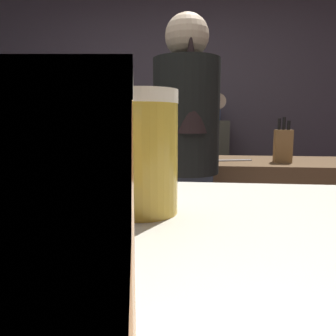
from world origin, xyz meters
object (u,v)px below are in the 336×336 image
object	(u,v)px
mixing_bowl	(163,156)
pint_glass_near	(15,252)
chefs_knife	(233,160)
pint_glass_far	(142,153)
knife_block	(283,145)
bottle_vinegar	(176,110)
bottle_hot_sauce	(217,111)
bartender	(186,157)
bottle_soy	(160,113)

from	to	relation	value
mixing_bowl	pint_glass_near	bearing A→B (deg)	-84.12
chefs_knife	pint_glass_far	world-z (taller)	pint_glass_far
knife_block	bottle_vinegar	bearing A→B (deg)	123.84
pint_glass_far	bottle_hot_sauce	distance (m)	2.95
bartender	pint_glass_near	distance (m)	1.58
mixing_bowl	pint_glass_near	size ratio (longest dim) A/B	1.66
pint_glass_far	knife_block	bearing A→B (deg)	71.70
chefs_knife	pint_glass_near	xyz separation A→B (m)	(-0.25, -1.98, 0.20)
knife_block	pint_glass_near	bearing A→B (deg)	-105.66
pint_glass_near	chefs_knife	bearing A→B (deg)	82.81
bottle_vinegar	pint_glass_far	bearing A→B (deg)	-85.75
chefs_knife	bottle_hot_sauce	world-z (taller)	bottle_hot_sauce
pint_glass_near	bottle_hot_sauce	xyz separation A→B (m)	(0.19, 3.21, 0.15)
chefs_knife	bartender	bearing A→B (deg)	-139.06
pint_glass_near	bottle_vinegar	size ratio (longest dim) A/B	0.50
chefs_knife	bottle_soy	bearing A→B (deg)	104.94
chefs_knife	knife_block	bearing A→B (deg)	-21.23
bottle_hot_sauce	mixing_bowl	bearing A→B (deg)	-107.70
bartender	bottle_hot_sauce	xyz separation A→B (m)	(0.21, 1.63, 0.29)
knife_block	chefs_knife	bearing A→B (deg)	173.36
pint_glass_near	bottle_soy	size ratio (longest dim) A/B	0.64
knife_block	chefs_knife	distance (m)	0.31
bottle_hot_sauce	pint_glass_near	bearing A→B (deg)	-93.31
bartender	bottle_soy	distance (m)	1.56
pint_glass_far	bartender	bearing A→B (deg)	90.87
chefs_knife	pint_glass_far	xyz separation A→B (m)	(-0.26, -1.71, 0.21)
knife_block	chefs_knife	world-z (taller)	knife_block
bartender	bottle_vinegar	world-z (taller)	bartender
pint_glass_far	bottle_soy	distance (m)	2.83
bartender	chefs_knife	xyz separation A→B (m)	(0.28, 0.41, -0.06)
bottle_hot_sauce	bottle_vinegar	bearing A→B (deg)	-162.84
bartender	bottle_vinegar	size ratio (longest dim) A/B	6.73
mixing_bowl	bottle_hot_sauce	xyz separation A→B (m)	(0.39, 1.22, 0.32)
mixing_bowl	pint_glass_far	distance (m)	1.74
mixing_bowl	bottle_soy	distance (m)	1.14
bottle_vinegar	bartender	bearing A→B (deg)	-82.84
bartender	knife_block	xyz separation A→B (m)	(0.57, 0.37, 0.04)
pint_glass_far	bottle_hot_sauce	size ratio (longest dim) A/B	0.58
bartender	bottle_soy	xyz separation A→B (m)	(-0.34, 1.50, 0.27)
mixing_bowl	chefs_knife	distance (m)	0.45
pint_glass_near	bottle_vinegar	distance (m)	3.09
chefs_knife	bottle_vinegar	distance (m)	1.25
bottle_hot_sauce	bottle_soy	xyz separation A→B (m)	(-0.55, -0.14, -0.02)
bartender	knife_block	distance (m)	0.68
bottle_vinegar	bottle_soy	size ratio (longest dim) A/B	1.29
pint_glass_near	pint_glass_far	bearing A→B (deg)	92.01
bottle_hot_sauce	bottle_vinegar	world-z (taller)	bottle_vinegar
knife_block	bottle_hot_sauce	distance (m)	1.34
pint_glass_far	bottle_vinegar	size ratio (longest dim) A/B	0.55
mixing_bowl	pint_glass_far	bearing A→B (deg)	-83.53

